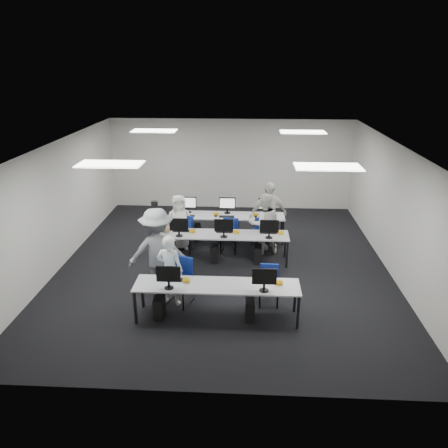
# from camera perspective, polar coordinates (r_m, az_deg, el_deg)

# --- Properties ---
(room) EXTENTS (9.00, 9.02, 3.00)m
(room) POSITION_cam_1_polar(r_m,az_deg,el_deg) (10.39, -0.04, 2.19)
(room) COLOR black
(room) RESTS_ON ground
(ceiling_panels) EXTENTS (5.20, 4.60, 0.02)m
(ceiling_panels) POSITION_cam_1_polar(r_m,az_deg,el_deg) (10.02, -0.04, 10.26)
(ceiling_panels) COLOR white
(ceiling_panels) RESTS_ON room
(desk_front) EXTENTS (3.20, 0.70, 0.73)m
(desk_front) POSITION_cam_1_polar(r_m,az_deg,el_deg) (8.52, -0.94, -8.23)
(desk_front) COLOR #B7BABB
(desk_front) RESTS_ON ground
(desk_mid) EXTENTS (3.20, 0.70, 0.73)m
(desk_mid) POSITION_cam_1_polar(r_m,az_deg,el_deg) (10.87, 0.02, -1.57)
(desk_mid) COLOR #B7BABB
(desk_mid) RESTS_ON ground
(desk_back) EXTENTS (3.20, 0.70, 0.73)m
(desk_back) POSITION_cam_1_polar(r_m,az_deg,el_deg) (12.17, 0.38, 0.93)
(desk_back) COLOR #B7BABB
(desk_back) RESTS_ON ground
(equipment_front) EXTENTS (2.51, 0.41, 1.19)m
(equipment_front) POSITION_cam_1_polar(r_m,az_deg,el_deg) (8.68, -2.22, -10.11)
(equipment_front) COLOR #0D5BAF
(equipment_front) RESTS_ON desk_front
(equipment_mid) EXTENTS (2.91, 0.41, 1.19)m
(equipment_mid) POSITION_cam_1_polar(r_m,az_deg,el_deg) (10.99, -0.98, -3.14)
(equipment_mid) COLOR white
(equipment_mid) RESTS_ON desk_mid
(equipment_back) EXTENTS (2.91, 0.41, 1.19)m
(equipment_back) POSITION_cam_1_polar(r_m,az_deg,el_deg) (12.29, 1.27, -0.47)
(equipment_back) COLOR white
(equipment_back) RESTS_ON desk_back
(chair_0) EXTENTS (0.62, 0.65, 0.98)m
(chair_0) POSITION_cam_1_polar(r_m,az_deg,el_deg) (9.25, -5.86, -8.49)
(chair_0) COLOR navy
(chair_0) RESTS_ON ground
(chair_1) EXTENTS (0.41, 0.45, 0.82)m
(chair_1) POSITION_cam_1_polar(r_m,az_deg,el_deg) (9.26, 5.85, -8.80)
(chair_1) COLOR navy
(chair_1) RESTS_ON ground
(chair_2) EXTENTS (0.50, 0.54, 0.92)m
(chair_2) POSITION_cam_1_polar(r_m,az_deg,el_deg) (11.63, -5.21, -2.20)
(chair_2) COLOR navy
(chair_2) RESTS_ON ground
(chair_3) EXTENTS (0.49, 0.52, 0.87)m
(chair_3) POSITION_cam_1_polar(r_m,az_deg,el_deg) (11.58, 0.71, -2.29)
(chair_3) COLOR navy
(chair_3) RESTS_ON ground
(chair_4) EXTENTS (0.46, 0.49, 0.84)m
(chair_4) POSITION_cam_1_polar(r_m,az_deg,el_deg) (11.65, 5.51, -2.30)
(chair_4) COLOR navy
(chair_4) RESTS_ON ground
(chair_5) EXTENTS (0.45, 0.48, 0.83)m
(chair_5) POSITION_cam_1_polar(r_m,az_deg,el_deg) (11.93, -4.82, -1.72)
(chair_5) COLOR navy
(chair_5) RESTS_ON ground
(chair_6) EXTENTS (0.48, 0.51, 0.85)m
(chair_6) POSITION_cam_1_polar(r_m,az_deg,el_deg) (11.81, 0.42, -1.85)
(chair_6) COLOR navy
(chair_6) RESTS_ON ground
(chair_7) EXTENTS (0.54, 0.58, 0.98)m
(chair_7) POSITION_cam_1_polar(r_m,az_deg,el_deg) (11.72, 4.98, -1.91)
(chair_7) COLOR navy
(chair_7) RESTS_ON ground
(handbag) EXTENTS (0.36, 0.31, 0.25)m
(handbag) POSITION_cam_1_polar(r_m,az_deg,el_deg) (11.01, -7.52, -0.46)
(handbag) COLOR #9D7B51
(handbag) RESTS_ON desk_mid
(student_0) EXTENTS (0.63, 0.48, 1.54)m
(student_0) POSITION_cam_1_polar(r_m,az_deg,el_deg) (9.03, -7.08, -6.01)
(student_0) COLOR white
(student_0) RESTS_ON ground
(student_1) EXTENTS (0.92, 0.79, 1.63)m
(student_1) POSITION_cam_1_polar(r_m,az_deg,el_deg) (11.36, 5.19, 0.07)
(student_1) COLOR white
(student_1) RESTS_ON ground
(student_2) EXTENTS (0.84, 0.67, 1.49)m
(student_2) POSITION_cam_1_polar(r_m,az_deg,el_deg) (11.64, -5.85, 0.22)
(student_2) COLOR white
(student_2) RESTS_ON ground
(student_3) EXTENTS (1.16, 0.81, 1.82)m
(student_3) POSITION_cam_1_polar(r_m,az_deg,el_deg) (11.66, 5.77, 1.12)
(student_3) COLOR white
(student_3) RESTS_ON ground
(photographer) EXTENTS (1.37, 0.98, 1.93)m
(photographer) POSITION_cam_1_polar(r_m,az_deg,el_deg) (9.44, -8.70, -3.56)
(photographer) COLOR gray
(photographer) RESTS_ON ground
(dslr_camera) EXTENTS (0.18, 0.21, 0.10)m
(dslr_camera) POSITION_cam_1_polar(r_m,az_deg,el_deg) (9.24, -9.08, 2.71)
(dslr_camera) COLOR black
(dslr_camera) RESTS_ON photographer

